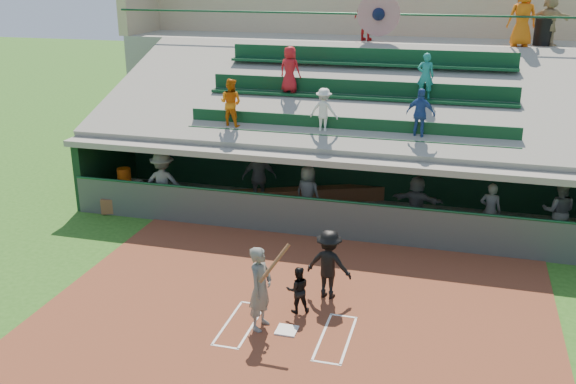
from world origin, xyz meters
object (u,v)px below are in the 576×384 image
(white_table, at_px, (128,192))
(batter_at_plate, at_px, (261,288))
(catcher, at_px, (298,290))
(trash_bin, at_px, (543,32))
(water_cooler, at_px, (124,175))
(home_plate, at_px, (287,330))

(white_table, bearing_deg, batter_at_plate, -32.49)
(white_table, bearing_deg, catcher, -25.88)
(trash_bin, bearing_deg, catcher, -114.68)
(catcher, xyz_separation_m, white_table, (-6.95, 5.21, -0.15))
(white_table, relative_size, trash_bin, 0.91)
(catcher, height_order, water_cooler, water_cooler)
(white_table, height_order, water_cooler, water_cooler)
(white_table, distance_m, trash_bin, 14.96)
(white_table, xyz_separation_m, water_cooler, (-0.04, -0.07, 0.57))
(catcher, relative_size, water_cooler, 2.47)
(trash_bin, bearing_deg, batter_at_plate, -115.37)
(catcher, bearing_deg, water_cooler, -59.36)
(white_table, bearing_deg, water_cooler, -108.73)
(batter_at_plate, height_order, catcher, batter_at_plate)
(batter_at_plate, relative_size, water_cooler, 4.58)
(home_plate, distance_m, white_table, 9.21)
(home_plate, bearing_deg, catcher, 88.92)
(batter_at_plate, xyz_separation_m, white_table, (-6.38, 6.04, -0.53))
(catcher, distance_m, white_table, 8.69)
(catcher, height_order, trash_bin, trash_bin)
(batter_at_plate, relative_size, white_table, 2.38)
(batter_at_plate, bearing_deg, white_table, 136.56)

